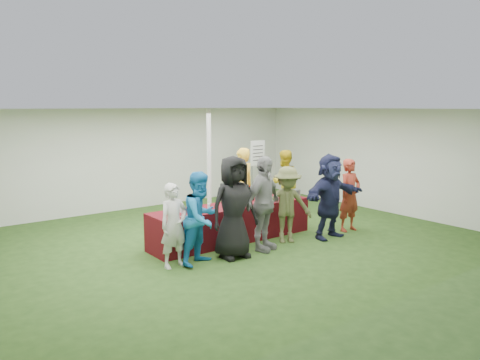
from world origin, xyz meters
TOP-DOWN VIEW (x-y plane):
  - ground at (0.00, 0.00)m, footprint 60.00×60.00m
  - tent at (0.50, 1.20)m, footprint 10.00×10.00m
  - serving_table at (0.20, -0.10)m, footprint 3.60×0.80m
  - wine_bottles at (0.83, 0.03)m, footprint 0.64×0.11m
  - wine_glasses at (-0.23, -0.36)m, footprint 2.67×0.14m
  - water_bottle at (0.19, -0.02)m, footprint 0.07×0.07m
  - bar_towel at (1.79, -0.05)m, footprint 0.25×0.18m
  - dump_bucket at (1.79, -0.32)m, footprint 0.21×0.21m
  - wine_list_sign at (2.96, 2.45)m, footprint 0.50×0.03m
  - staff_pourer at (1.21, 0.88)m, footprint 0.67×0.45m
  - staff_back at (2.74, 1.10)m, footprint 0.81×0.64m
  - customer_0 at (-1.55, -0.80)m, footprint 0.56×0.39m
  - customer_1 at (-1.08, -0.93)m, footprint 0.97×0.87m
  - customer_2 at (-0.42, -1.00)m, footprint 0.97×0.68m
  - customer_3 at (0.28, -1.01)m, footprint 1.16×0.77m
  - customer_4 at (1.01, -0.89)m, footprint 1.16×0.98m
  - customer_5 at (1.94, -1.18)m, footprint 1.68×0.60m
  - customer_6 at (2.73, -1.06)m, footprint 0.60×0.40m

SIDE VIEW (x-z plane):
  - ground at x=0.00m, z-range 0.00..0.00m
  - serving_table at x=0.20m, z-range 0.00..0.75m
  - customer_0 at x=-1.55m, z-range 0.00..1.47m
  - bar_towel at x=1.79m, z-range 0.75..0.78m
  - customer_4 at x=1.01m, z-range 0.00..1.56m
  - customer_6 at x=2.73m, z-range 0.00..1.62m
  - customer_1 at x=-1.08m, z-range 0.00..1.65m
  - staff_back at x=2.74m, z-range 0.00..1.65m
  - dump_bucket at x=1.79m, z-range 0.75..0.93m
  - water_bottle at x=0.19m, z-range 0.74..0.97m
  - wine_glasses at x=-0.23m, z-range 0.78..0.94m
  - wine_bottles at x=0.83m, z-range 0.71..1.03m
  - customer_5 at x=1.94m, z-range 0.00..1.79m
  - staff_pourer at x=1.21m, z-range 0.00..1.81m
  - customer_3 at x=0.28m, z-range 0.00..1.83m
  - customer_2 at x=-0.42m, z-range 0.00..1.88m
  - wine_list_sign at x=2.96m, z-range 0.42..2.22m
  - tent at x=0.50m, z-range -3.65..6.35m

